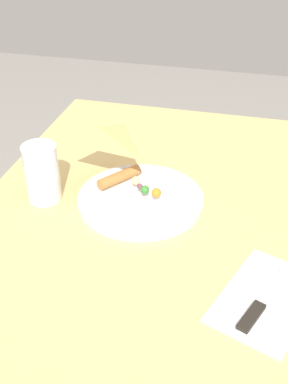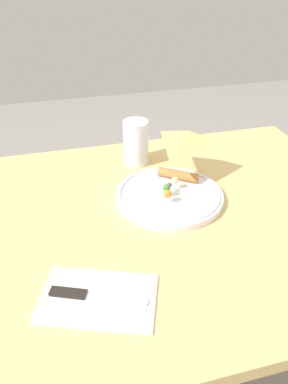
{
  "view_description": "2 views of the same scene",
  "coord_description": "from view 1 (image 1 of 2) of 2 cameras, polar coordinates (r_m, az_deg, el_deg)",
  "views": [
    {
      "loc": [
        -0.79,
        -0.15,
        1.32
      ],
      "look_at": [
        -0.05,
        0.04,
        0.82
      ],
      "focal_mm": 45.0,
      "sensor_mm": 36.0,
      "label": 1
    },
    {
      "loc": [
        -0.24,
        -0.66,
        1.27
      ],
      "look_at": [
        -0.05,
        0.04,
        0.79
      ],
      "focal_mm": 35.0,
      "sensor_mm": 36.0,
      "label": 2
    }
  ],
  "objects": [
    {
      "name": "dining_table",
      "position": [
        1.06,
        2.62,
        -7.42
      ],
      "size": [
        1.01,
        0.79,
        0.75
      ],
      "color": "#DBB770",
      "rests_on": "ground_plane"
    },
    {
      "name": "milk_glass",
      "position": [
        1.01,
        -11.99,
        2.05
      ],
      "size": [
        0.07,
        0.07,
        0.13
      ],
      "color": "white",
      "rests_on": "dining_table"
    },
    {
      "name": "plate_pizza",
      "position": [
        1.0,
        -0.44,
        -0.55
      ],
      "size": [
        0.26,
        0.26,
        0.05
      ],
      "color": "white",
      "rests_on": "dining_table"
    },
    {
      "name": "napkin_folded",
      "position": [
        0.82,
        14.25,
        -12.12
      ],
      "size": [
        0.24,
        0.19,
        0.0
      ],
      "rotation": [
        0.0,
        0.0,
        -0.36
      ],
      "color": "white",
      "rests_on": "dining_table"
    },
    {
      "name": "butter_knife",
      "position": [
        0.81,
        14.05,
        -12.24
      ],
      "size": [
        0.17,
        0.09,
        0.01
      ],
      "rotation": [
        0.0,
        0.0,
        -0.4
      ],
      "color": "black",
      "rests_on": "napkin_folded"
    }
  ]
}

